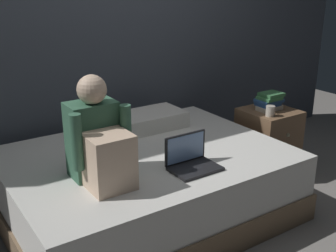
{
  "coord_description": "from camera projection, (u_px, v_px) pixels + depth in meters",
  "views": [
    {
      "loc": [
        -1.63,
        -2.13,
        1.71
      ],
      "look_at": [
        -0.14,
        0.1,
        0.76
      ],
      "focal_mm": 45.32,
      "sensor_mm": 36.0,
      "label": 1
    }
  ],
  "objects": [
    {
      "name": "person_sitting",
      "position": [
        99.0,
        142.0,
        2.57
      ],
      "size": [
        0.39,
        0.44,
        0.66
      ],
      "color": "#38664C",
      "rests_on": "bed"
    },
    {
      "name": "mug",
      "position": [
        270.0,
        111.0,
        3.56
      ],
      "size": [
        0.08,
        0.08,
        0.09
      ],
      "primitive_type": "cylinder",
      "color": "#BCB2A3",
      "rests_on": "nightstand"
    },
    {
      "name": "nightstand",
      "position": [
        267.0,
        141.0,
        3.83
      ],
      "size": [
        0.44,
        0.46,
        0.59
      ],
      "color": "brown",
      "rests_on": "ground_plane"
    },
    {
      "name": "book_stack",
      "position": [
        269.0,
        101.0,
        3.72
      ],
      "size": [
        0.23,
        0.17,
        0.15
      ],
      "color": "beige",
      "rests_on": "nightstand"
    },
    {
      "name": "ground_plane",
      "position": [
        192.0,
        224.0,
        3.09
      ],
      "size": [
        8.0,
        8.0,
        0.0
      ],
      "primitive_type": "plane",
      "color": "gray"
    },
    {
      "name": "bed",
      "position": [
        147.0,
        184.0,
        3.14
      ],
      "size": [
        2.0,
        1.5,
        0.51
      ],
      "color": "#7A6047",
      "rests_on": "ground_plane"
    },
    {
      "name": "laptop",
      "position": [
        191.0,
        160.0,
        2.79
      ],
      "size": [
        0.32,
        0.23,
        0.22
      ],
      "color": "black",
      "rests_on": "bed"
    },
    {
      "name": "wall_back",
      "position": [
        110.0,
        21.0,
        3.58
      ],
      "size": [
        5.6,
        0.1,
        2.7
      ],
      "primitive_type": "cube",
      "color": "#424751",
      "rests_on": "ground_plane"
    },
    {
      "name": "pillow",
      "position": [
        150.0,
        120.0,
        3.55
      ],
      "size": [
        0.56,
        0.36,
        0.13
      ],
      "primitive_type": "cube",
      "color": "silver",
      "rests_on": "bed"
    }
  ]
}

